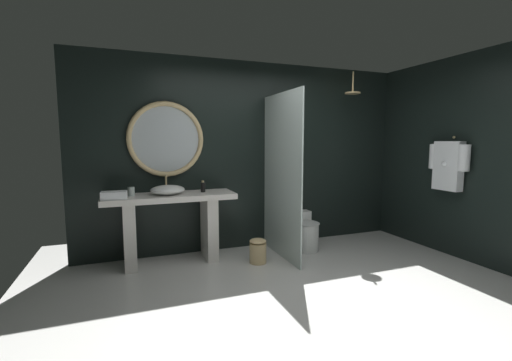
# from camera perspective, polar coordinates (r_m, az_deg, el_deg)

# --- Properties ---
(ground_plane) EXTENTS (5.76, 5.76, 0.00)m
(ground_plane) POSITION_cam_1_polar(r_m,az_deg,el_deg) (3.53, 10.79, -18.94)
(ground_plane) COLOR silver
(back_wall_panel) EXTENTS (4.80, 0.10, 2.60)m
(back_wall_panel) POSITION_cam_1_polar(r_m,az_deg,el_deg) (4.91, -0.61, 4.11)
(back_wall_panel) COLOR black
(back_wall_panel) RESTS_ON ground_plane
(side_wall_right) EXTENTS (0.10, 2.47, 2.60)m
(side_wall_right) POSITION_cam_1_polar(r_m,az_deg,el_deg) (5.33, 28.65, 3.50)
(side_wall_right) COLOR black
(side_wall_right) RESTS_ON ground_plane
(vanity_counter) EXTENTS (1.58, 0.53, 0.86)m
(vanity_counter) POSITION_cam_1_polar(r_m,az_deg,el_deg) (4.40, -14.00, -6.18)
(vanity_counter) COLOR silver
(vanity_counter) RESTS_ON ground_plane
(vessel_sink) EXTENTS (0.41, 0.34, 0.23)m
(vessel_sink) POSITION_cam_1_polar(r_m,az_deg,el_deg) (4.31, -14.49, -1.50)
(vessel_sink) COLOR white
(vessel_sink) RESTS_ON vanity_counter
(tumbler_cup) EXTENTS (0.08, 0.08, 0.11)m
(tumbler_cup) POSITION_cam_1_polar(r_m,az_deg,el_deg) (4.33, -20.06, -1.73)
(tumbler_cup) COLOR silver
(tumbler_cup) RESTS_ON vanity_counter
(soap_dispenser) EXTENTS (0.06, 0.06, 0.15)m
(soap_dispenser) POSITION_cam_1_polar(r_m,az_deg,el_deg) (4.43, -8.82, -1.06)
(soap_dispenser) COLOR black
(soap_dispenser) RESTS_ON vanity_counter
(round_wall_mirror) EXTENTS (0.96, 0.06, 0.96)m
(round_wall_mirror) POSITION_cam_1_polar(r_m,az_deg,el_deg) (4.54, -14.73, 6.65)
(round_wall_mirror) COLOR #D6B77F
(shower_glass_panel) EXTENTS (0.02, 1.11, 2.12)m
(shower_glass_panel) POSITION_cam_1_polar(r_m,az_deg,el_deg) (4.43, 4.27, 0.71)
(shower_glass_panel) COLOR silver
(shower_glass_panel) RESTS_ON ground_plane
(rain_shower_head) EXTENTS (0.22, 0.22, 0.31)m
(rain_shower_head) POSITION_cam_1_polar(r_m,az_deg,el_deg) (5.28, 15.78, 14.08)
(rain_shower_head) COLOR #D6B77F
(hanging_bathrobe) EXTENTS (0.20, 0.57, 0.70)m
(hanging_bathrobe) POSITION_cam_1_polar(r_m,az_deg,el_deg) (5.09, 29.36, 2.54)
(hanging_bathrobe) COLOR #D6B77F
(toilet) EXTENTS (0.39, 0.55, 0.50)m
(toilet) POSITION_cam_1_polar(r_m,az_deg,el_deg) (4.91, 7.82, -8.49)
(toilet) COLOR white
(toilet) RESTS_ON ground_plane
(waste_bin) EXTENTS (0.21, 0.21, 0.31)m
(waste_bin) POSITION_cam_1_polar(r_m,az_deg,el_deg) (4.36, 0.32, -11.57)
(waste_bin) COLOR #D6B77F
(waste_bin) RESTS_ON ground_plane
(folded_hand_towel) EXTENTS (0.28, 0.17, 0.09)m
(folded_hand_towel) POSITION_cam_1_polar(r_m,az_deg,el_deg) (4.15, -22.54, -2.31)
(folded_hand_towel) COLOR white
(folded_hand_towel) RESTS_ON vanity_counter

